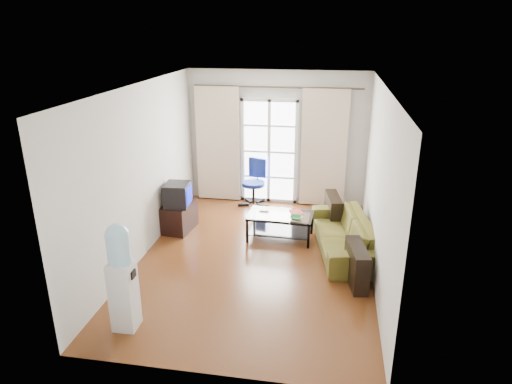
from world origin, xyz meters
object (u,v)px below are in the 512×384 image
at_px(water_cooler, 122,275).
at_px(task_chair, 254,192).
at_px(sofa, 343,234).
at_px(tv_stand, 179,217).
at_px(crt_tv, 177,195).
at_px(coffee_table, 280,223).

bearing_deg(water_cooler, task_chair, 78.02).
xyz_separation_m(sofa, water_cooler, (-2.64, -2.51, 0.43)).
height_order(tv_stand, task_chair, task_chair).
xyz_separation_m(task_chair, water_cooler, (-0.86, -4.26, 0.45)).
xyz_separation_m(sofa, crt_tv, (-2.91, 0.26, 0.41)).
bearing_deg(coffee_table, tv_stand, 178.65).
bearing_deg(water_cooler, sofa, 42.93).
bearing_deg(crt_tv, tv_stand, 89.67).
xyz_separation_m(tv_stand, crt_tv, (0.00, -0.07, 0.46)).
relative_size(tv_stand, crt_tv, 1.42).
bearing_deg(task_chair, coffee_table, -49.43).
relative_size(coffee_table, tv_stand, 1.66).
distance_m(sofa, tv_stand, 2.93).
xyz_separation_m(crt_tv, water_cooler, (0.27, -2.77, 0.02)).
relative_size(tv_stand, water_cooler, 0.49).
bearing_deg(coffee_table, sofa, -15.07).
relative_size(sofa, water_cooler, 1.52).
bearing_deg(coffee_table, crt_tv, -179.16).
distance_m(tv_stand, water_cooler, 2.89).
height_order(sofa, tv_stand, sofa).
height_order(coffee_table, water_cooler, water_cooler).
xyz_separation_m(coffee_table, crt_tv, (-1.84, -0.03, 0.42)).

